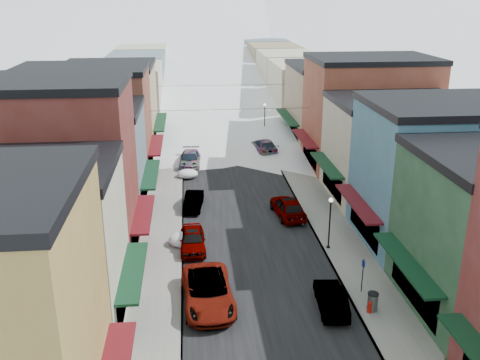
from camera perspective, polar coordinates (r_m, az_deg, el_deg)
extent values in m
cube|color=black|center=(75.83, -2.22, 6.06)|extent=(10.00, 160.00, 0.01)
cube|color=gray|center=(75.73, -7.24, 5.95)|extent=(3.20, 160.00, 0.15)
cube|color=gray|center=(76.48, 2.75, 6.22)|extent=(3.20, 160.00, 0.15)
cube|color=slate|center=(75.70, -6.06, 5.99)|extent=(0.10, 160.00, 0.15)
cube|color=slate|center=(76.27, 1.59, 6.20)|extent=(0.10, 160.00, 0.15)
cube|color=beige|center=(30.55, -22.13, -7.37)|extent=(10.00, 8.00, 9.00)
cube|color=black|center=(28.84, -23.32, 1.11)|extent=(10.20, 8.20, 0.50)
cube|color=#0E341D|center=(30.01, -11.38, -9.52)|extent=(1.20, 6.80, 0.15)
cube|color=maroon|center=(37.26, -19.92, 0.19)|extent=(11.00, 8.00, 12.00)
cube|color=black|center=(35.82, -21.07, 9.68)|extent=(11.20, 8.20, 0.50)
cube|color=#5E1017|center=(37.19, -10.28, -3.57)|extent=(1.20, 6.80, 0.15)
cube|color=slate|center=(45.55, -16.62, 1.65)|extent=(10.00, 9.00, 8.50)
cube|color=black|center=(44.45, -17.18, 7.17)|extent=(10.20, 9.20, 0.50)
cube|color=#0E341D|center=(45.12, -9.51, 0.63)|extent=(1.20, 7.65, 0.15)
cube|color=brown|center=(54.01, -16.09, 5.52)|extent=(12.00, 9.00, 10.50)
cube|color=black|center=(53.03, -16.65, 11.29)|extent=(12.20, 9.20, 0.50)
cube|color=#5E1017|center=(53.71, -8.94, 3.72)|extent=(1.20, 7.65, 0.15)
cube|color=tan|center=(63.59, -13.65, 7.29)|extent=(10.00, 11.00, 9.50)
cube|color=black|center=(62.78, -14.01, 11.75)|extent=(10.20, 11.20, 0.50)
cube|color=#0E341D|center=(63.39, -8.50, 6.15)|extent=(1.20, 9.35, 0.15)
cube|color=#0E341D|center=(31.71, 17.31, -8.41)|extent=(1.20, 7.65, 0.15)
cube|color=#3A6983|center=(40.80, 20.11, 0.31)|extent=(10.00, 9.00, 10.00)
cube|color=black|center=(39.50, 20.99, 7.53)|extent=(10.20, 9.20, 0.50)
cube|color=#5E1017|center=(39.34, 12.42, -2.41)|extent=(1.20, 7.65, 0.15)
cube|color=#B5AD92|center=(49.05, 16.18, 2.94)|extent=(11.00, 9.00, 8.50)
cube|color=black|center=(48.03, 16.68, 8.09)|extent=(11.20, 9.20, 0.50)
cube|color=#0E341D|center=(47.46, 9.19, 1.60)|extent=(1.20, 7.65, 0.15)
cube|color=brown|center=(57.09, 13.53, 6.73)|extent=(12.00, 9.00, 11.00)
cube|color=black|center=(56.16, 14.00, 12.45)|extent=(12.20, 9.20, 0.50)
cube|color=#5E1017|center=(55.85, 6.91, 4.42)|extent=(1.20, 7.65, 0.15)
cube|color=#91775F|center=(66.35, 9.89, 7.82)|extent=(10.00, 11.00, 9.00)
cube|color=black|center=(65.58, 10.14, 11.88)|extent=(10.20, 11.20, 0.50)
cube|color=#0E341D|center=(65.37, 5.05, 6.69)|extent=(1.20, 9.35, 0.15)
cube|color=gray|center=(77.29, -11.75, 8.95)|extent=(9.00, 13.00, 8.00)
cube|color=gray|center=(78.67, 6.90, 9.39)|extent=(9.00, 13.00, 8.00)
cube|color=gray|center=(91.04, -10.90, 10.54)|extent=(9.00, 13.00, 8.00)
cube|color=gray|center=(92.21, 5.04, 10.92)|extent=(9.00, 13.00, 8.00)
cube|color=gray|center=(104.86, -10.26, 11.72)|extent=(9.00, 13.00, 8.00)
cube|color=gray|center=(105.88, 3.65, 12.05)|extent=(9.00, 13.00, 8.00)
cube|color=gray|center=(118.71, -9.77, 12.62)|extent=(9.00, 13.00, 8.00)
cube|color=gray|center=(119.62, 2.57, 12.92)|extent=(9.00, 13.00, 8.00)
cube|color=silver|center=(238.97, -4.77, 16.61)|extent=(360.00, 40.00, 12.00)
cylinder|color=black|center=(55.01, -1.01, 7.54)|extent=(16.40, 0.04, 0.04)
cylinder|color=black|center=(69.72, -2.03, 10.07)|extent=(16.40, 0.04, 0.04)
imported|color=silver|center=(32.21, -3.45, -11.78)|extent=(3.21, 6.38, 1.73)
imported|color=gray|center=(38.67, -5.08, -6.35)|extent=(1.87, 4.50, 1.52)
imported|color=black|center=(45.79, -4.99, -2.26)|extent=(1.92, 4.22, 1.34)
imported|color=#A2A3AA|center=(56.87, -5.36, 2.21)|extent=(2.46, 5.43, 1.54)
imported|color=black|center=(32.27, 9.69, -12.31)|extent=(1.82, 4.38, 1.41)
imported|color=#95989D|center=(44.14, 5.12, -2.84)|extent=(2.59, 5.24, 1.72)
imported|color=black|center=(61.52, 2.57, 3.64)|extent=(2.93, 5.81, 1.62)
imported|color=#A8ACB1|center=(69.53, -2.40, 5.40)|extent=(2.02, 4.19, 1.38)
imported|color=silver|center=(90.81, -1.75, 8.72)|extent=(2.46, 4.91, 1.33)
cylinder|color=#B91309|center=(32.48, 13.64, -13.46)|extent=(0.31, 0.31, 0.09)
cylinder|color=#B91309|center=(32.35, 13.67, -13.11)|extent=(0.22, 0.22, 0.55)
sphere|color=#B91309|center=(32.19, 13.72, -12.64)|extent=(0.24, 0.24, 0.24)
cylinder|color=#B91309|center=(32.30, 13.69, -12.97)|extent=(0.42, 0.09, 0.09)
cylinder|color=black|center=(33.79, 12.94, -9.90)|extent=(0.06, 0.06, 2.22)
cube|color=#1C379C|center=(33.41, 13.04, -8.69)|extent=(0.13, 0.29, 0.40)
cylinder|color=#55575A|center=(32.48, 13.96, -12.50)|extent=(0.60, 0.60, 1.03)
cylinder|color=black|center=(32.20, 14.04, -11.69)|extent=(0.64, 0.64, 0.07)
cylinder|color=black|center=(39.25, 9.39, -7.06)|extent=(0.27, 0.27, 0.09)
cylinder|color=black|center=(38.52, 9.53, -4.76)|extent=(0.11, 0.11, 3.55)
sphere|color=white|center=(37.79, 9.69, -2.12)|extent=(0.32, 0.32, 0.32)
cylinder|color=black|center=(68.01, 2.62, 4.65)|extent=(0.30, 0.30, 0.10)
cylinder|color=black|center=(67.54, 2.64, 6.24)|extent=(0.12, 0.12, 3.98)
sphere|color=white|center=(67.09, 2.67, 8.02)|extent=(0.36, 0.36, 0.36)
ellipsoid|color=white|center=(39.37, -5.96, -6.34)|extent=(2.29, 1.94, 0.97)
ellipsoid|color=white|center=(40.56, -5.67, -5.90)|extent=(0.98, 0.88, 0.49)
ellipsoid|color=white|center=(53.39, -5.62, 0.66)|extent=(2.07, 1.75, 0.87)
ellipsoid|color=white|center=(54.60, -5.41, 0.86)|extent=(0.88, 0.80, 0.44)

